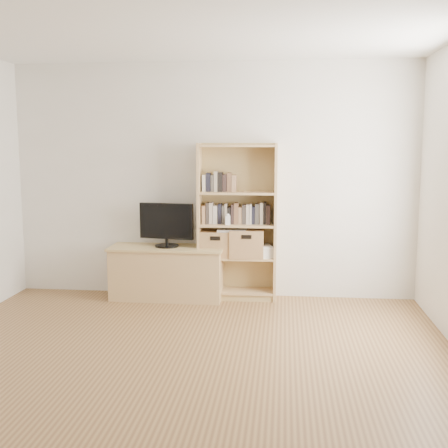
# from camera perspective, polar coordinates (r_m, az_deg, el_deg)

# --- Properties ---
(floor) EXTENTS (4.50, 5.00, 0.01)m
(floor) POSITION_cam_1_polar(r_m,az_deg,el_deg) (4.18, -5.64, -16.14)
(floor) COLOR brown
(floor) RESTS_ON ground
(back_wall) EXTENTS (4.50, 0.02, 2.60)m
(back_wall) POSITION_cam_1_polar(r_m,az_deg,el_deg) (6.29, -1.17, 4.41)
(back_wall) COLOR silver
(back_wall) RESTS_ON floor
(ceiling) EXTENTS (4.50, 5.00, 0.01)m
(ceiling) POSITION_cam_1_polar(r_m,az_deg,el_deg) (3.90, -6.22, 21.20)
(ceiling) COLOR white
(ceiling) RESTS_ON back_wall
(tv_stand) EXTENTS (1.22, 0.47, 0.56)m
(tv_stand) POSITION_cam_1_polar(r_m,az_deg,el_deg) (6.29, -5.79, -5.03)
(tv_stand) COLOR tan
(tv_stand) RESTS_ON floor
(bookshelf) EXTENTS (0.87, 0.33, 1.72)m
(bookshelf) POSITION_cam_1_polar(r_m,az_deg,el_deg) (6.15, 1.35, 0.20)
(bookshelf) COLOR tan
(bookshelf) RESTS_ON floor
(television) EXTENTS (0.61, 0.14, 0.48)m
(television) POSITION_cam_1_polar(r_m,az_deg,el_deg) (6.19, -5.86, -0.12)
(television) COLOR black
(television) RESTS_ON tv_stand
(books_row_mid) EXTENTS (0.77, 0.17, 0.21)m
(books_row_mid) POSITION_cam_1_polar(r_m,az_deg,el_deg) (6.16, 1.36, 1.00)
(books_row_mid) COLOR #A07A57
(books_row_mid) RESTS_ON bookshelf
(books_row_upper) EXTENTS (0.36, 0.15, 0.18)m
(books_row_upper) POSITION_cam_1_polar(r_m,az_deg,el_deg) (6.14, -0.41, 4.19)
(books_row_upper) COLOR #A07A57
(books_row_upper) RESTS_ON bookshelf
(baby_monitor) EXTENTS (0.06, 0.04, 0.10)m
(baby_monitor) POSITION_cam_1_polar(r_m,az_deg,el_deg) (6.06, 0.40, 0.38)
(baby_monitor) COLOR white
(baby_monitor) RESTS_ON bookshelf
(basket_left) EXTENTS (0.35, 0.29, 0.28)m
(basket_left) POSITION_cam_1_polar(r_m,az_deg,el_deg) (6.20, -0.78, -1.99)
(basket_left) COLOR brown
(basket_left) RESTS_ON bookshelf
(basket_right) EXTENTS (0.38, 0.32, 0.30)m
(basket_right) POSITION_cam_1_polar(r_m,az_deg,el_deg) (6.18, 2.31, -1.93)
(basket_right) COLOR brown
(basket_right) RESTS_ON bookshelf
(laptop) EXTENTS (0.32, 0.22, 0.02)m
(laptop) POSITION_cam_1_polar(r_m,az_deg,el_deg) (6.15, 0.85, -0.62)
(laptop) COLOR silver
(laptop) RESTS_ON basket_left
(magazine_stack) EXTENTS (0.22, 0.27, 0.11)m
(magazine_stack) POSITION_cam_1_polar(r_m,az_deg,el_deg) (6.19, 4.08, -2.85)
(magazine_stack) COLOR beige
(magazine_stack) RESTS_ON bookshelf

